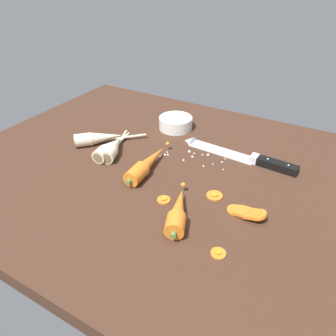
% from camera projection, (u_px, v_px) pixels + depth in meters
% --- Properties ---
extents(ground_plane, '(1.20, 0.90, 0.04)m').
position_uv_depth(ground_plane, '(172.00, 175.00, 0.88)').
color(ground_plane, '#42281C').
extents(chefs_knife, '(0.35, 0.06, 0.04)m').
position_uv_depth(chefs_knife, '(235.00, 154.00, 0.92)').
color(chefs_knife, silver).
rests_on(chefs_knife, ground_plane).
extents(whole_carrot, '(0.05, 0.22, 0.04)m').
position_uv_depth(whole_carrot, '(147.00, 164.00, 0.85)').
color(whole_carrot, orange).
rests_on(whole_carrot, ground_plane).
extents(whole_carrot_second, '(0.09, 0.17, 0.04)m').
position_uv_depth(whole_carrot_second, '(178.00, 212.00, 0.69)').
color(whole_carrot_second, orange).
rests_on(whole_carrot_second, ground_plane).
extents(parsnip_front, '(0.05, 0.18, 0.04)m').
position_uv_depth(parsnip_front, '(109.00, 148.00, 0.92)').
color(parsnip_front, beige).
rests_on(parsnip_front, ground_plane).
extents(parsnip_mid_left, '(0.08, 0.18, 0.04)m').
position_uv_depth(parsnip_mid_left, '(113.00, 148.00, 0.93)').
color(parsnip_mid_left, beige).
rests_on(parsnip_mid_left, ground_plane).
extents(parsnip_mid_right, '(0.17, 0.17, 0.04)m').
position_uv_depth(parsnip_mid_right, '(99.00, 138.00, 0.98)').
color(parsnip_mid_right, beige).
rests_on(parsnip_mid_right, ground_plane).
extents(carrot_slice_stack, '(0.09, 0.04, 0.03)m').
position_uv_depth(carrot_slice_stack, '(246.00, 212.00, 0.71)').
color(carrot_slice_stack, orange).
rests_on(carrot_slice_stack, ground_plane).
extents(carrot_slice_stray_near, '(0.04, 0.04, 0.01)m').
position_uv_depth(carrot_slice_stray_near, '(215.00, 195.00, 0.77)').
color(carrot_slice_stray_near, orange).
rests_on(carrot_slice_stray_near, ground_plane).
extents(carrot_slice_stray_mid, '(0.03, 0.03, 0.01)m').
position_uv_depth(carrot_slice_stray_mid, '(164.00, 199.00, 0.76)').
color(carrot_slice_stray_mid, orange).
rests_on(carrot_slice_stray_mid, ground_plane).
extents(carrot_slice_stray_far, '(0.03, 0.03, 0.01)m').
position_uv_depth(carrot_slice_stray_far, '(218.00, 253.00, 0.62)').
color(carrot_slice_stray_far, orange).
rests_on(carrot_slice_stray_far, ground_plane).
extents(prep_bowl, '(0.11, 0.11, 0.04)m').
position_uv_depth(prep_bowl, '(176.00, 123.00, 1.06)').
color(prep_bowl, white).
rests_on(prep_bowl, ground_plane).
extents(mince_crumbs, '(0.19, 0.08, 0.01)m').
position_uv_depth(mince_crumbs, '(192.00, 155.00, 0.92)').
color(mince_crumbs, beige).
rests_on(mince_crumbs, ground_plane).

